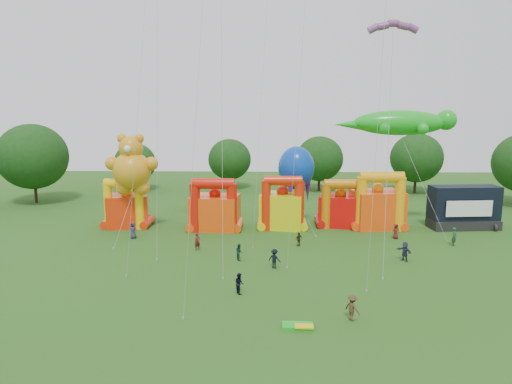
{
  "coord_description": "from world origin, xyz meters",
  "views": [
    {
      "loc": [
        -0.95,
        -25.28,
        13.93
      ],
      "look_at": [
        -2.22,
        18.0,
        6.21
      ],
      "focal_mm": 32.0,
      "sensor_mm": 36.0,
      "label": 1
    }
  ],
  "objects_px": {
    "gecko_kite": "(416,166)",
    "spectator_0": "(133,230)",
    "bouncy_castle_0": "(127,208)",
    "teddy_bear_kite": "(131,170)",
    "bouncy_castle_2": "(282,208)",
    "stage_trailer": "(464,208)",
    "spectator_4": "(299,239)",
    "octopus_kite": "(299,184)"
  },
  "relations": [
    {
      "from": "bouncy_castle_2",
      "to": "teddy_bear_kite",
      "type": "distance_m",
      "value": 18.2
    },
    {
      "from": "teddy_bear_kite",
      "to": "spectator_0",
      "type": "xyz_separation_m",
      "value": [
        0.87,
        -3.36,
        -6.31
      ]
    },
    {
      "from": "gecko_kite",
      "to": "spectator_0",
      "type": "relative_size",
      "value": 7.8
    },
    {
      "from": "stage_trailer",
      "to": "octopus_kite",
      "type": "height_order",
      "value": "octopus_kite"
    },
    {
      "from": "bouncy_castle_2",
      "to": "teddy_bear_kite",
      "type": "height_order",
      "value": "teddy_bear_kite"
    },
    {
      "from": "bouncy_castle_0",
      "to": "octopus_kite",
      "type": "xyz_separation_m",
      "value": [
        20.87,
        1.33,
        2.87
      ]
    },
    {
      "from": "gecko_kite",
      "to": "stage_trailer",
      "type": "bearing_deg",
      "value": 16.11
    },
    {
      "from": "stage_trailer",
      "to": "spectator_4",
      "type": "xyz_separation_m",
      "value": [
        -20.21,
        -8.1,
        -1.72
      ]
    },
    {
      "from": "bouncy_castle_0",
      "to": "spectator_4",
      "type": "height_order",
      "value": "bouncy_castle_0"
    },
    {
      "from": "spectator_0",
      "to": "spectator_4",
      "type": "bearing_deg",
      "value": 1.89
    },
    {
      "from": "octopus_kite",
      "to": "gecko_kite",
      "type": "bearing_deg",
      "value": -12.06
    },
    {
      "from": "spectator_0",
      "to": "spectator_4",
      "type": "distance_m",
      "value": 18.31
    },
    {
      "from": "teddy_bear_kite",
      "to": "spectator_4",
      "type": "relative_size",
      "value": 7.47
    },
    {
      "from": "octopus_kite",
      "to": "spectator_0",
      "type": "height_order",
      "value": "octopus_kite"
    },
    {
      "from": "gecko_kite",
      "to": "spectator_0",
      "type": "bearing_deg",
      "value": -173.16
    },
    {
      "from": "bouncy_castle_2",
      "to": "stage_trailer",
      "type": "distance_m",
      "value": 21.76
    },
    {
      "from": "stage_trailer",
      "to": "spectator_4",
      "type": "relative_size",
      "value": 5.39
    },
    {
      "from": "stage_trailer",
      "to": "gecko_kite",
      "type": "bearing_deg",
      "value": -163.89
    },
    {
      "from": "stage_trailer",
      "to": "teddy_bear_kite",
      "type": "xyz_separation_m",
      "value": [
        -39.24,
        -2.37,
        4.74
      ]
    },
    {
      "from": "gecko_kite",
      "to": "spectator_4",
      "type": "xyz_separation_m",
      "value": [
        -13.56,
        -6.18,
        -7.02
      ]
    },
    {
      "from": "teddy_bear_kite",
      "to": "gecko_kite",
      "type": "relative_size",
      "value": 0.8
    },
    {
      "from": "bouncy_castle_0",
      "to": "stage_trailer",
      "type": "distance_m",
      "value": 40.59
    },
    {
      "from": "teddy_bear_kite",
      "to": "spectator_0",
      "type": "relative_size",
      "value": 6.26
    },
    {
      "from": "bouncy_castle_0",
      "to": "octopus_kite",
      "type": "bearing_deg",
      "value": 3.65
    },
    {
      "from": "spectator_4",
      "to": "stage_trailer",
      "type": "bearing_deg",
      "value": 161.4
    },
    {
      "from": "gecko_kite",
      "to": "spectator_4",
      "type": "relative_size",
      "value": 9.3
    },
    {
      "from": "bouncy_castle_0",
      "to": "teddy_bear_kite",
      "type": "height_order",
      "value": "teddy_bear_kite"
    },
    {
      "from": "bouncy_castle_0",
      "to": "gecko_kite",
      "type": "xyz_separation_m",
      "value": [
        33.93,
        -1.46,
        5.46
      ]
    },
    {
      "from": "bouncy_castle_0",
      "to": "spectator_0",
      "type": "relative_size",
      "value": 3.33
    },
    {
      "from": "teddy_bear_kite",
      "to": "gecko_kite",
      "type": "distance_m",
      "value": 32.59
    },
    {
      "from": "bouncy_castle_0",
      "to": "octopus_kite",
      "type": "relative_size",
      "value": 0.62
    },
    {
      "from": "stage_trailer",
      "to": "octopus_kite",
      "type": "bearing_deg",
      "value": 177.47
    },
    {
      "from": "bouncy_castle_2",
      "to": "spectator_0",
      "type": "height_order",
      "value": "bouncy_castle_2"
    },
    {
      "from": "gecko_kite",
      "to": "octopus_kite",
      "type": "height_order",
      "value": "gecko_kite"
    },
    {
      "from": "bouncy_castle_2",
      "to": "octopus_kite",
      "type": "bearing_deg",
      "value": 36.71
    },
    {
      "from": "stage_trailer",
      "to": "spectator_0",
      "type": "distance_m",
      "value": 38.82
    },
    {
      "from": "bouncy_castle_2",
      "to": "gecko_kite",
      "type": "bearing_deg",
      "value": -4.84
    },
    {
      "from": "bouncy_castle_0",
      "to": "teddy_bear_kite",
      "type": "xyz_separation_m",
      "value": [
        1.35,
        -1.91,
        4.9
      ]
    },
    {
      "from": "stage_trailer",
      "to": "gecko_kite",
      "type": "distance_m",
      "value": 8.72
    },
    {
      "from": "gecko_kite",
      "to": "bouncy_castle_2",
      "type": "bearing_deg",
      "value": 175.16
    },
    {
      "from": "octopus_kite",
      "to": "spectator_4",
      "type": "height_order",
      "value": "octopus_kite"
    },
    {
      "from": "bouncy_castle_0",
      "to": "bouncy_castle_2",
      "type": "xyz_separation_m",
      "value": [
        18.84,
        -0.18,
        0.16
      ]
    }
  ]
}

